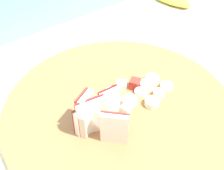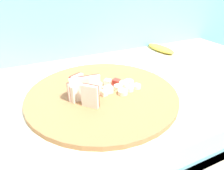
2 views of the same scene
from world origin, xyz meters
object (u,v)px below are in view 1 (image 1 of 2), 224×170
(banana_slice_rows, at_px, (152,89))
(cutting_board, at_px, (119,108))
(apple_dice_pile, at_px, (122,96))
(apple_wedge_fan, at_px, (94,116))

(banana_slice_rows, bearing_deg, cutting_board, 172.71)
(cutting_board, distance_m, apple_dice_pile, 0.02)
(cutting_board, height_order, banana_slice_rows, banana_slice_rows)
(cutting_board, height_order, apple_dice_pile, apple_dice_pile)
(apple_dice_pile, relative_size, banana_slice_rows, 1.15)
(cutting_board, height_order, apple_wedge_fan, apple_wedge_fan)
(cutting_board, distance_m, banana_slice_rows, 0.08)
(apple_wedge_fan, xyz_separation_m, apple_dice_pile, (0.08, 0.02, -0.02))
(banana_slice_rows, bearing_deg, apple_wedge_fan, -178.37)
(cutting_board, relative_size, apple_wedge_fan, 4.61)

